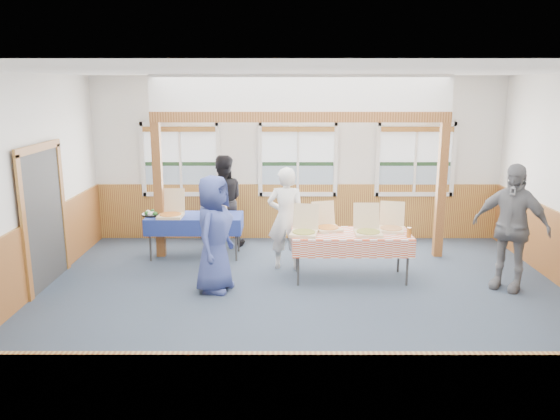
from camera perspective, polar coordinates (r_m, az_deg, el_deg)
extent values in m
plane|color=#242A3B|center=(7.79, 2.59, -9.95)|extent=(8.00, 8.00, 0.00)
plane|color=white|center=(7.17, 2.86, 14.30)|extent=(8.00, 8.00, 0.00)
plane|color=silver|center=(10.76, 1.88, 5.34)|extent=(8.00, 0.00, 8.00)
plane|color=silver|center=(3.95, 5.02, -8.38)|extent=(8.00, 0.00, 8.00)
plane|color=silver|center=(8.17, -26.57, 1.50)|extent=(0.00, 8.00, 8.00)
cube|color=brown|center=(10.93, 1.84, -0.14)|extent=(7.98, 0.05, 1.10)
cube|color=brown|center=(4.46, 4.70, -20.92)|extent=(7.98, 0.05, 1.10)
cube|color=brown|center=(8.41, -25.69, -5.52)|extent=(0.05, 6.98, 1.10)
cube|color=#313131|center=(9.06, -23.50, -0.75)|extent=(0.06, 1.30, 2.10)
cube|color=white|center=(10.99, -10.22, 1.65)|extent=(1.52, 0.05, 0.08)
cube|color=white|center=(10.81, -10.52, 8.84)|extent=(1.52, 0.05, 0.08)
cube|color=white|center=(11.04, -14.16, 5.14)|extent=(0.08, 0.05, 1.46)
cube|color=white|center=(10.77, -6.48, 5.27)|extent=(0.08, 0.05, 1.46)
cube|color=white|center=(10.88, -10.37, 5.22)|extent=(0.05, 0.05, 1.30)
cube|color=gray|center=(10.97, -10.25, 3.23)|extent=(1.40, 0.02, 0.52)
cube|color=#1B361C|center=(10.93, -10.31, 4.77)|extent=(1.40, 0.02, 0.08)
cube|color=silver|center=(10.88, -10.39, 6.80)|extent=(1.40, 0.02, 0.70)
cube|color=brown|center=(10.80, -10.51, 8.30)|extent=(1.40, 0.07, 0.10)
cube|color=white|center=(10.82, 1.86, 1.67)|extent=(1.52, 0.05, 0.08)
cube|color=white|center=(10.63, 1.91, 8.98)|extent=(1.52, 0.05, 0.08)
cube|color=white|center=(10.71, -2.09, 5.30)|extent=(0.08, 0.05, 1.46)
cube|color=white|center=(10.75, 5.85, 5.27)|extent=(0.08, 0.05, 1.46)
cube|color=white|center=(10.70, 1.89, 5.30)|extent=(0.05, 0.05, 1.30)
cube|color=gray|center=(10.80, 1.86, 3.27)|extent=(1.40, 0.02, 0.52)
cube|color=#1B361C|center=(10.76, 1.88, 4.84)|extent=(1.40, 0.02, 0.08)
cube|color=silver|center=(10.71, 1.89, 6.91)|extent=(1.40, 0.02, 0.70)
cube|color=brown|center=(10.62, 1.91, 8.44)|extent=(1.40, 0.07, 0.10)
cube|color=white|center=(11.13, 13.78, 1.62)|extent=(1.52, 0.05, 0.08)
cube|color=white|center=(10.95, 14.18, 8.72)|extent=(1.52, 0.05, 0.08)
cube|color=white|center=(10.87, 10.17, 5.21)|extent=(0.08, 0.05, 1.46)
cube|color=white|center=(11.22, 17.66, 5.05)|extent=(0.08, 0.05, 1.46)
cube|color=white|center=(11.02, 13.98, 5.14)|extent=(0.05, 0.05, 1.30)
cube|color=gray|center=(11.12, 13.82, 3.18)|extent=(1.40, 0.02, 0.52)
cube|color=#1B361C|center=(11.07, 13.90, 4.70)|extent=(1.40, 0.02, 0.08)
cube|color=silver|center=(11.02, 14.01, 6.71)|extent=(1.40, 0.02, 0.70)
cube|color=brown|center=(10.94, 14.17, 8.19)|extent=(1.40, 0.07, 0.10)
cube|color=brown|center=(9.88, -12.58, 1.99)|extent=(0.15, 0.15, 2.40)
cube|color=brown|center=(10.05, 16.48, 1.94)|extent=(0.15, 0.15, 2.40)
cube|color=brown|center=(9.48, 2.14, 9.70)|extent=(5.15, 0.18, 0.18)
cylinder|color=#313131|center=(9.81, -13.42, -3.15)|extent=(0.04, 0.04, 0.73)
cylinder|color=#313131|center=(10.34, -12.72, -2.29)|extent=(0.04, 0.04, 0.73)
cylinder|color=#313131|center=(9.58, -4.62, -3.23)|extent=(0.04, 0.04, 0.73)
cylinder|color=#313131|center=(10.11, -4.37, -2.35)|extent=(0.04, 0.04, 0.73)
cube|color=#313131|center=(9.84, -8.90, -0.67)|extent=(1.73, 1.01, 0.03)
cube|color=navy|center=(9.83, -8.91, -0.57)|extent=(1.80, 1.09, 0.01)
cube|color=navy|center=(9.52, -9.21, -1.93)|extent=(1.65, 0.37, 0.28)
cube|color=navy|center=(10.22, -8.56, -0.87)|extent=(1.65, 0.37, 0.28)
cylinder|color=#313131|center=(8.40, 1.91, -5.55)|extent=(0.04, 0.04, 0.73)
cylinder|color=#313131|center=(8.99, 1.79, -4.27)|extent=(0.04, 0.04, 0.73)
cylinder|color=#313131|center=(8.61, 13.18, -5.41)|extent=(0.04, 0.04, 0.73)
cylinder|color=#313131|center=(9.20, 12.31, -4.18)|extent=(0.04, 0.04, 0.73)
cube|color=#313131|center=(8.65, 7.43, -2.52)|extent=(1.80, 0.75, 0.03)
cube|color=red|center=(8.65, 7.43, -2.40)|extent=(1.86, 0.81, 0.01)
cube|color=red|center=(8.31, 7.75, -4.10)|extent=(1.86, 0.01, 0.28)
cube|color=red|center=(9.07, 7.09, -2.60)|extent=(1.86, 0.01, 0.28)
cube|color=beige|center=(9.75, -11.37, -0.61)|extent=(0.43, 0.43, 0.05)
cylinder|color=gold|center=(9.75, -11.37, -0.43)|extent=(0.37, 0.37, 0.01)
cube|color=beige|center=(9.95, -11.12, 1.03)|extent=(0.42, 0.10, 0.42)
cube|color=beige|center=(9.89, -6.80, -0.25)|extent=(0.47, 0.47, 0.05)
cylinder|color=tan|center=(9.89, -6.81, -0.07)|extent=(0.41, 0.41, 0.01)
cube|color=beige|center=(10.10, -6.80, 1.38)|extent=(0.44, 0.14, 0.42)
cube|color=beige|center=(8.44, 2.50, -2.49)|extent=(0.47, 0.47, 0.05)
cylinder|color=#B88339|center=(8.44, 2.50, -2.30)|extent=(0.41, 0.41, 0.01)
cube|color=beige|center=(8.62, 2.73, -0.66)|extent=(0.41, 0.17, 0.40)
cube|color=beige|center=(8.75, 5.04, -1.99)|extent=(0.48, 0.48, 0.04)
cylinder|color=gold|center=(8.74, 5.04, -1.80)|extent=(0.42, 0.42, 0.01)
cube|color=beige|center=(8.91, 4.53, -0.30)|extent=(0.40, 0.20, 0.38)
cube|color=beige|center=(8.56, 9.20, -2.43)|extent=(0.41, 0.41, 0.05)
cylinder|color=#B88339|center=(8.56, 9.20, -2.23)|extent=(0.36, 0.36, 0.01)
cube|color=beige|center=(8.75, 9.02, -0.58)|extent=(0.41, 0.10, 0.40)
cube|color=beige|center=(8.84, 11.54, -2.04)|extent=(0.47, 0.47, 0.04)
cylinder|color=tan|center=(8.84, 11.55, -1.85)|extent=(0.41, 0.41, 0.01)
cube|color=beige|center=(9.02, 11.64, -0.34)|extent=(0.40, 0.18, 0.39)
cylinder|color=black|center=(9.97, -13.17, -0.45)|extent=(0.38, 0.38, 0.03)
cylinder|color=silver|center=(9.97, -13.18, -0.31)|extent=(0.08, 0.08, 0.04)
sphere|color=#276225|center=(9.94, -12.60, -0.28)|extent=(0.08, 0.08, 0.08)
sphere|color=silver|center=(10.03, -12.72, -0.18)|extent=(0.08, 0.08, 0.08)
sphere|color=#276225|center=(10.07, -13.18, -0.15)|extent=(0.08, 0.08, 0.08)
sphere|color=silver|center=(10.03, -13.64, -0.22)|extent=(0.08, 0.08, 0.08)
sphere|color=#276225|center=(9.95, -13.76, -0.34)|extent=(0.08, 0.08, 0.08)
sphere|color=silver|center=(9.88, -13.44, -0.42)|extent=(0.08, 0.08, 0.08)
sphere|color=#276225|center=(9.88, -12.92, -0.39)|extent=(0.08, 0.08, 0.08)
cylinder|color=#A85D1C|center=(8.54, 13.32, -2.29)|extent=(0.07, 0.07, 0.15)
imported|color=silver|center=(9.05, 0.65, -0.88)|extent=(0.68, 0.49, 1.73)
imported|color=black|center=(10.41, -6.03, 0.95)|extent=(0.94, 0.79, 1.75)
imported|color=navy|center=(8.12, -6.90, -2.49)|extent=(0.77, 0.98, 1.76)
imported|color=slate|center=(8.83, 22.95, -1.65)|extent=(1.17, 1.07, 1.92)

